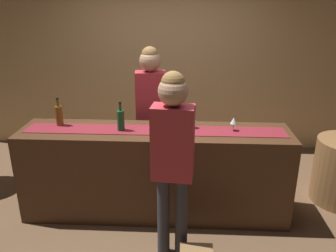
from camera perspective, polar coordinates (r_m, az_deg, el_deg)
ground_plane at (r=3.91m, az=-2.07°, el=-13.89°), size 10.00×10.00×0.00m
back_wall at (r=5.18m, az=-0.41°, el=12.05°), size 6.00×0.12×2.90m
bar_counter at (r=3.66m, az=-2.17°, el=-7.71°), size 2.76×0.60×0.95m
counter_runner_cloth at (r=3.46m, az=-2.27°, el=-0.69°), size 2.62×0.28×0.01m
wine_bottle_green at (r=3.45m, az=-7.87°, el=1.00°), size 0.07×0.07×0.30m
wine_bottle_amber at (r=3.73m, az=-17.66°, el=1.71°), size 0.07×0.07×0.30m
wine_glass_near_customer at (r=3.49m, az=4.22°, el=1.23°), size 0.07×0.07×0.14m
wine_glass_mid_counter at (r=3.45m, az=-0.57°, el=1.08°), size 0.07×0.07×0.14m
wine_glass_far_end at (r=3.47m, az=10.88°, el=0.81°), size 0.07×0.07×0.14m
bartender at (r=3.98m, az=-2.89°, el=3.78°), size 0.35×0.24×1.72m
customer_sipping at (r=2.80m, az=0.79°, el=-3.92°), size 0.36×0.24×1.69m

